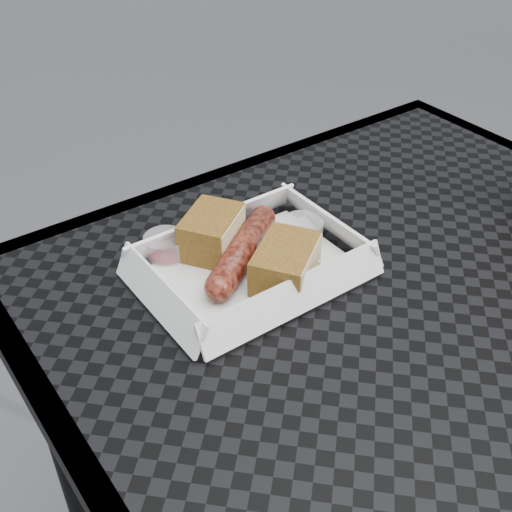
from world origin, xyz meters
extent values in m
cube|color=black|center=(0.00, 0.00, 0.74)|extent=(0.80, 0.80, 0.01)
cube|color=black|center=(0.00, 0.39, 0.73)|extent=(0.80, 0.03, 0.03)
cylinder|color=black|center=(-0.35, 0.35, 0.36)|extent=(0.03, 0.03, 0.73)
cylinder|color=black|center=(0.35, 0.35, 0.36)|extent=(0.03, 0.03, 0.73)
cube|color=white|center=(-0.12, 0.17, 0.75)|extent=(0.22, 0.15, 0.00)
cylinder|color=maroon|center=(-0.12, 0.19, 0.77)|extent=(0.14, 0.11, 0.03)
sphere|color=maroon|center=(-0.06, 0.23, 0.77)|extent=(0.03, 0.03, 0.03)
sphere|color=maroon|center=(-0.18, 0.15, 0.77)|extent=(0.03, 0.03, 0.03)
cube|color=brown|center=(-0.14, 0.23, 0.77)|extent=(0.10, 0.09, 0.05)
cube|color=brown|center=(-0.10, 0.14, 0.77)|extent=(0.10, 0.10, 0.04)
cylinder|color=#E54F09|center=(-0.08, 0.13, 0.75)|extent=(0.02, 0.02, 0.00)
torus|color=white|center=(-0.07, 0.13, 0.75)|extent=(0.02, 0.02, 0.00)
cube|color=#B2D17F|center=(-0.07, 0.13, 0.75)|extent=(0.02, 0.02, 0.00)
cube|color=white|center=(-0.07, 0.18, 0.75)|extent=(0.15, 0.15, 0.00)
cylinder|color=maroon|center=(-0.19, 0.25, 0.76)|extent=(0.05, 0.05, 0.03)
cylinder|color=silver|center=(-0.04, 0.19, 0.76)|extent=(0.05, 0.05, 0.03)
camera|label=1|loc=(-0.46, -0.30, 1.21)|focal=45.00mm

